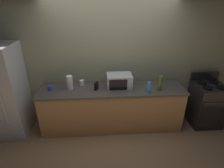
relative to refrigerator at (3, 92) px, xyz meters
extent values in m
plane|color=#93704C|center=(2.05, -0.40, -0.90)|extent=(8.00, 8.00, 0.00)
cube|color=gray|center=(2.05, 0.41, 0.45)|extent=(6.40, 0.10, 2.70)
cube|color=#B27F4C|center=(2.05, 0.00, -0.47)|extent=(2.80, 0.60, 0.86)
cube|color=#47423D|center=(2.05, 0.00, -0.02)|extent=(2.84, 0.64, 0.04)
cube|color=#B7BABF|center=(0.00, 0.00, 0.00)|extent=(0.72, 0.70, 1.80)
cylinder|color=silver|center=(0.14, -0.37, 0.10)|extent=(0.02, 0.02, 1.10)
cube|color=black|center=(4.05, 0.00, -0.45)|extent=(0.60, 0.60, 0.90)
cube|color=black|center=(4.05, -0.30, -0.45)|extent=(0.55, 0.02, 0.48)
cube|color=black|center=(4.05, 0.28, 0.09)|extent=(0.60, 0.04, 0.18)
cylinder|color=black|center=(3.92, -0.12, 0.01)|extent=(0.18, 0.18, 0.02)
cylinder|color=black|center=(4.18, -0.12, 0.01)|extent=(0.18, 0.18, 0.02)
cylinder|color=black|center=(3.92, 0.12, 0.01)|extent=(0.18, 0.18, 0.02)
cylinder|color=black|center=(4.18, 0.12, 0.01)|extent=(0.18, 0.18, 0.02)
cube|color=#B7BABF|center=(2.20, 0.05, 0.13)|extent=(0.48, 0.34, 0.27)
cube|color=black|center=(2.16, -0.12, 0.13)|extent=(0.34, 0.01, 0.21)
cylinder|color=white|center=(1.24, 0.05, 0.13)|extent=(0.12, 0.12, 0.27)
cube|color=black|center=(1.75, -0.01, 0.07)|extent=(0.09, 0.12, 0.15)
cylinder|color=#4C6B19|center=(2.95, -0.12, 0.14)|extent=(0.07, 0.07, 0.28)
cylinder|color=#338CE5|center=(2.72, -0.20, 0.11)|extent=(0.06, 0.06, 0.22)
cylinder|color=#2D4CB2|center=(0.87, 0.02, 0.05)|extent=(0.09, 0.09, 0.09)
cylinder|color=white|center=(1.45, 0.22, 0.05)|extent=(0.09, 0.09, 0.10)
camera|label=1|loc=(1.83, -3.15, 1.63)|focal=29.30mm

